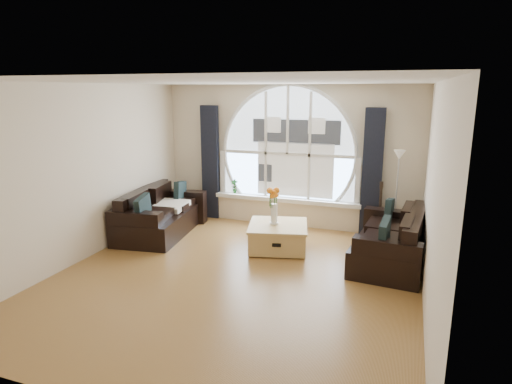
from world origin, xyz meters
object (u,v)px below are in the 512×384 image
at_px(floor_lamp, 396,196).
at_px(potted_plant, 234,186).
at_px(sofa_left, 161,213).
at_px(coffee_chest, 278,235).
at_px(vase_flowers, 274,201).
at_px(sofa_right, 389,238).
at_px(guitar, 380,210).

distance_m(floor_lamp, potted_plant, 3.14).
height_order(floor_lamp, potted_plant, floor_lamp).
relative_size(sofa_left, floor_lamp, 1.16).
bearing_deg(coffee_chest, vase_flowers, 164.17).
bearing_deg(sofa_left, floor_lamp, 7.31).
bearing_deg(sofa_left, vase_flowers, -8.55).
relative_size(vase_flowers, potted_plant, 2.43).
bearing_deg(vase_flowers, floor_lamp, 30.95).
relative_size(sofa_right, vase_flowers, 2.61).
distance_m(sofa_right, vase_flowers, 1.89).
relative_size(sofa_left, sofa_right, 1.02).
xyz_separation_m(floor_lamp, potted_plant, (-3.14, 0.21, -0.11)).
xyz_separation_m(sofa_left, coffee_chest, (2.24, -0.03, -0.17)).
relative_size(sofa_right, guitar, 1.72).
bearing_deg(coffee_chest, floor_lamp, 17.89).
height_order(sofa_right, guitar, guitar).
xyz_separation_m(coffee_chest, floor_lamp, (1.80, 1.13, 0.57)).
height_order(vase_flowers, potted_plant, vase_flowers).
height_order(coffee_chest, vase_flowers, vase_flowers).
distance_m(coffee_chest, guitar, 1.94).
xyz_separation_m(vase_flowers, potted_plant, (-1.26, 1.34, -0.12)).
bearing_deg(sofa_left, coffee_chest, -8.59).
bearing_deg(floor_lamp, potted_plant, 176.10).
distance_m(vase_flowers, guitar, 1.99).
height_order(sofa_left, floor_lamp, floor_lamp).
distance_m(vase_flowers, floor_lamp, 2.19).
relative_size(vase_flowers, floor_lamp, 0.44).
relative_size(sofa_right, floor_lamp, 1.14).
xyz_separation_m(coffee_chest, guitar, (1.55, 1.12, 0.30)).
relative_size(coffee_chest, potted_plant, 3.30).
xyz_separation_m(sofa_left, floor_lamp, (4.05, 1.10, 0.40)).
bearing_deg(guitar, sofa_right, -85.07).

